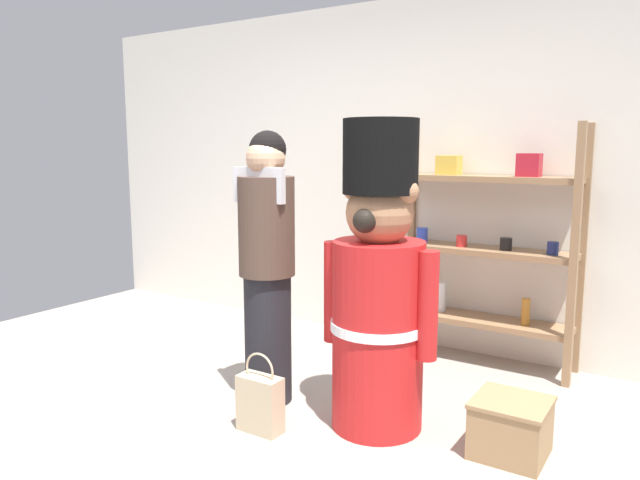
# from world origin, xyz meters

# --- Properties ---
(ground_plane) EXTENTS (6.40, 6.40, 0.00)m
(ground_plane) POSITION_xyz_m (0.00, 0.00, 0.00)
(ground_plane) COLOR #9E9389
(back_wall) EXTENTS (6.40, 0.12, 2.60)m
(back_wall) POSITION_xyz_m (0.00, 2.20, 1.30)
(back_wall) COLOR silver
(back_wall) RESTS_ON ground_plane
(merchandise_shelf) EXTENTS (1.27, 0.35, 1.66)m
(merchandise_shelf) POSITION_xyz_m (0.62, 1.98, 0.84)
(merchandise_shelf) COLOR #93704C
(merchandise_shelf) RESTS_ON ground_plane
(teddy_bear_guard) EXTENTS (0.66, 0.51, 1.65)m
(teddy_bear_guard) POSITION_xyz_m (0.47, 0.69, 0.75)
(teddy_bear_guard) COLOR red
(teddy_bear_guard) RESTS_ON ground_plane
(person_shopper) EXTENTS (0.34, 0.33, 1.60)m
(person_shopper) POSITION_xyz_m (-0.24, 0.65, 0.84)
(person_shopper) COLOR black
(person_shopper) RESTS_ON ground_plane
(shopping_bag) EXTENTS (0.24, 0.12, 0.44)m
(shopping_bag) POSITION_xyz_m (-0.02, 0.30, 0.16)
(shopping_bag) COLOR #C1AD89
(shopping_bag) RESTS_ON ground_plane
(display_crate) EXTENTS (0.35, 0.35, 0.28)m
(display_crate) POSITION_xyz_m (1.17, 0.77, 0.14)
(display_crate) COLOR #9E7A51
(display_crate) RESTS_ON ground_plane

